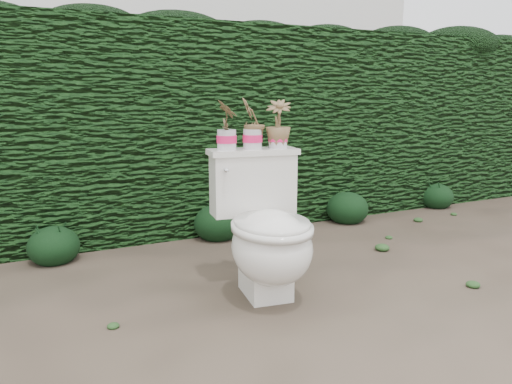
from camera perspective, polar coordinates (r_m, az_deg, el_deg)
name	(u,v)px	position (r m, az deg, el deg)	size (l,w,h in m)	color
ground	(283,284)	(2.93, 3.08, -10.41)	(60.00, 60.00, 0.00)	brown
hedge	(190,128)	(4.21, -7.57, 7.29)	(8.00, 1.00, 1.60)	#194115
house_wall	(135,35)	(8.65, -13.63, 17.00)	(8.00, 3.50, 4.00)	silver
toilet	(267,233)	(2.65, 1.22, -4.67)	(0.55, 0.74, 0.78)	silver
potted_plant_left	(226,126)	(2.74, -3.39, 7.50)	(0.13, 0.09, 0.25)	#287123
potted_plant_center	(253,125)	(2.78, -0.40, 7.70)	(0.15, 0.12, 0.27)	#287123
potted_plant_right	(278,125)	(2.83, 2.54, 7.63)	(0.14, 0.14, 0.26)	#287123
liriope_clump_1	(53,242)	(3.51, -22.16, -5.32)	(0.33, 0.33, 0.26)	black
liriope_clump_2	(217,220)	(3.78, -4.43, -3.17)	(0.36, 0.36, 0.29)	black
liriope_clump_3	(347,205)	(4.33, 10.40, -1.49)	(0.36, 0.36, 0.29)	black
liriope_clump_4	(437,194)	(5.12, 19.93, -0.19)	(0.32, 0.32, 0.26)	black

